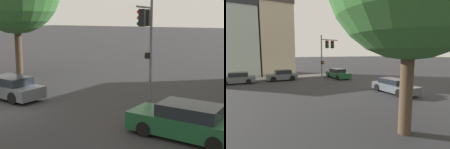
% 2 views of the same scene
% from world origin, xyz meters
% --- Properties ---
extents(traffic_signal, '(0.90, 2.52, 5.87)m').
position_xyz_m(traffic_signal, '(5.12, 6.02, 4.10)').
color(traffic_signal, '#515456').
rests_on(traffic_signal, ground_plane).
extents(crossing_car_0, '(4.68, 1.93, 1.36)m').
position_xyz_m(crossing_car_0, '(-2.21, 2.34, 0.66)').
color(crossing_car_0, '#4C5156').
rests_on(crossing_car_0, ground_plane).
extents(crossing_car_1, '(4.66, 2.02, 1.42)m').
position_xyz_m(crossing_car_1, '(9.02, 2.48, 0.68)').
color(crossing_car_1, '#194728').
rests_on(crossing_car_1, ground_plane).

